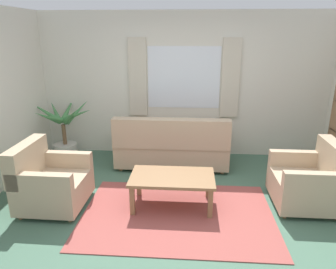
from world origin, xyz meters
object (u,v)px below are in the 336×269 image
at_px(potted_plant, 64,133).
at_px(armchair_right, 310,181).
at_px(armchair_left, 49,182).
at_px(coffee_table, 172,180).
at_px(couch, 172,146).

bearing_deg(potted_plant, armchair_right, -19.75).
bearing_deg(potted_plant, armchair_left, -75.05).
bearing_deg(coffee_table, potted_plant, 143.17).
height_order(armchair_left, potted_plant, potted_plant).
height_order(coffee_table, potted_plant, potted_plant).
bearing_deg(armchair_right, coffee_table, -85.00).
height_order(couch, potted_plant, potted_plant).
bearing_deg(coffee_table, armchair_left, -175.80).
height_order(armchair_right, potted_plant, potted_plant).
bearing_deg(armchair_left, couch, -46.18).
distance_m(couch, potted_plant, 1.99).
distance_m(couch, coffee_table, 1.32).
bearing_deg(armchair_left, coffee_table, -85.07).
bearing_deg(armchair_left, armchair_right, -84.80).
bearing_deg(couch, potted_plant, -6.62).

